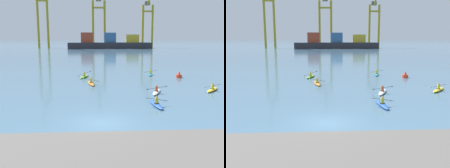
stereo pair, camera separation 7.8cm
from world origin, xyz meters
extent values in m
plane|color=#476B84|center=(0.00, 0.00, 0.00)|extent=(800.00, 800.00, 0.00)
cube|color=#28282D|center=(6.65, 118.79, 1.56)|extent=(43.28, 8.43, 3.13)
cube|color=#993823|center=(-5.25, 118.79, 5.68)|extent=(6.06, 5.90, 5.11)
cube|color=#2D5684|center=(6.65, 118.79, 5.66)|extent=(6.06, 5.90, 5.07)
cube|color=#B29323|center=(18.55, 118.79, 5.18)|extent=(6.06, 5.90, 4.10)
cylinder|color=olive|center=(-31.71, 126.90, 14.73)|extent=(1.20, 1.20, 29.46)
cylinder|color=olive|center=(-26.57, 126.90, 14.73)|extent=(1.20, 1.20, 29.46)
cube|color=olive|center=(-29.14, 126.90, 25.04)|extent=(6.33, 0.90, 0.90)
cylinder|color=olive|center=(-2.20, 130.00, 12.87)|extent=(1.20, 1.20, 25.73)
cylinder|color=olive|center=(4.29, 130.00, 12.87)|extent=(1.20, 1.20, 25.73)
cube|color=olive|center=(1.05, 130.00, 21.87)|extent=(7.68, 0.90, 0.90)
cylinder|color=olive|center=(25.74, 129.42, 11.80)|extent=(1.20, 1.20, 23.60)
cylinder|color=olive|center=(31.13, 129.42, 11.80)|extent=(1.20, 1.20, 23.60)
cube|color=olive|center=(28.43, 129.42, 20.06)|extent=(6.59, 0.90, 0.90)
cube|color=#47474C|center=(28.43, 131.92, 24.60)|extent=(2.80, 2.80, 2.00)
cylinder|color=red|center=(12.24, 20.44, 0.23)|extent=(0.90, 0.90, 0.45)
cone|color=red|center=(12.24, 20.44, 0.73)|extent=(0.50, 0.49, 0.55)
ellipsoid|color=#7ABC2D|center=(-2.25, 21.45, 0.13)|extent=(1.58, 3.42, 0.26)
torus|color=black|center=(-2.28, 21.35, 0.27)|extent=(0.61, 0.61, 0.05)
cylinder|color=gold|center=(-2.28, 21.35, 0.51)|extent=(0.30, 0.30, 0.50)
sphere|color=tan|center=(-2.28, 21.35, 0.86)|extent=(0.19, 0.19, 0.19)
cylinder|color=black|center=(-2.26, 21.40, 0.61)|extent=(1.89, 0.62, 0.80)
ellipsoid|color=black|center=(-3.19, 21.69, 0.22)|extent=(0.21, 0.10, 0.17)
ellipsoid|color=black|center=(-1.33, 21.11, 1.00)|extent=(0.21, 0.10, 0.17)
ellipsoid|color=#2856B2|center=(5.03, 4.46, 0.13)|extent=(0.88, 3.44, 0.26)
torus|color=black|center=(5.04, 4.36, 0.27)|extent=(0.53, 0.53, 0.05)
cylinder|color=gold|center=(5.04, 4.36, 0.51)|extent=(0.30, 0.30, 0.50)
sphere|color=tan|center=(5.04, 4.36, 0.86)|extent=(0.19, 0.19, 0.19)
cylinder|color=black|center=(5.03, 4.41, 0.61)|extent=(2.07, 0.20, 0.38)
ellipsoid|color=silver|center=(4.00, 4.33, 0.78)|extent=(0.20, 0.06, 0.14)
ellipsoid|color=silver|center=(6.07, 4.50, 0.44)|extent=(0.20, 0.06, 0.14)
ellipsoid|color=silver|center=(6.28, 9.72, 0.13)|extent=(1.85, 3.37, 0.26)
torus|color=black|center=(6.24, 9.62, 0.27)|extent=(0.64, 0.64, 0.05)
cylinder|color=#DB471E|center=(6.24, 9.62, 0.51)|extent=(0.30, 0.30, 0.50)
sphere|color=tan|center=(6.24, 9.62, 0.86)|extent=(0.19, 0.19, 0.19)
cylinder|color=black|center=(6.26, 9.67, 0.61)|extent=(1.92, 0.82, 0.49)
ellipsoid|color=black|center=(5.31, 10.06, 0.38)|extent=(0.20, 0.11, 0.15)
ellipsoid|color=black|center=(7.21, 9.28, 0.84)|extent=(0.20, 0.11, 0.15)
ellipsoid|color=teal|center=(8.44, 23.53, 0.13)|extent=(1.21, 3.45, 0.26)
torus|color=black|center=(8.43, 23.43, 0.27)|extent=(0.57, 0.57, 0.05)
cylinder|color=gold|center=(8.43, 23.43, 0.51)|extent=(0.30, 0.30, 0.50)
sphere|color=tan|center=(8.43, 23.43, 0.86)|extent=(0.19, 0.19, 0.19)
cylinder|color=black|center=(8.43, 23.48, 0.61)|extent=(2.04, 0.41, 0.41)
ellipsoid|color=silver|center=(7.42, 23.67, 0.42)|extent=(0.20, 0.08, 0.14)
ellipsoid|color=silver|center=(9.45, 23.29, 0.80)|extent=(0.20, 0.08, 0.14)
ellipsoid|color=yellow|center=(13.06, 10.57, 0.13)|extent=(2.69, 2.96, 0.26)
torus|color=black|center=(12.99, 10.49, 0.27)|extent=(0.69, 0.69, 0.05)
cylinder|color=gold|center=(12.99, 10.49, 0.51)|extent=(0.30, 0.30, 0.50)
sphere|color=tan|center=(12.99, 10.49, 0.86)|extent=(0.19, 0.19, 0.19)
cylinder|color=black|center=(13.02, 10.53, 0.61)|extent=(1.52, 1.33, 0.74)
ellipsoid|color=silver|center=(12.28, 11.18, 0.26)|extent=(0.18, 0.17, 0.16)
ellipsoid|color=silver|center=(13.77, 9.88, 0.96)|extent=(0.18, 0.17, 0.16)
ellipsoid|color=orange|center=(-1.11, 15.58, 0.13)|extent=(1.23, 3.45, 0.26)
torus|color=black|center=(-1.09, 15.48, 0.27)|extent=(0.57, 0.57, 0.05)
cylinder|color=gold|center=(-1.09, 15.48, 0.51)|extent=(0.30, 0.30, 0.50)
sphere|color=tan|center=(-1.09, 15.48, 0.86)|extent=(0.19, 0.19, 0.19)
cylinder|color=black|center=(-1.10, 15.53, 0.61)|extent=(2.02, 0.42, 0.51)
ellipsoid|color=yellow|center=(-2.11, 15.34, 0.85)|extent=(0.20, 0.08, 0.15)
ellipsoid|color=yellow|center=(-0.10, 15.73, 0.37)|extent=(0.20, 0.08, 0.15)
camera|label=1|loc=(-0.33, -18.07, 6.22)|focal=41.48mm
camera|label=2|loc=(-0.26, -18.08, 6.22)|focal=41.48mm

